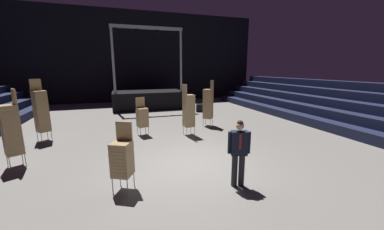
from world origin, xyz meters
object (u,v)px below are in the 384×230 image
chair_stack_mid_right (11,129)px  chair_stack_mid_centre (142,117)px  equipment_road_case (203,108)px  chair_stack_rear_left (122,158)px  chair_stack_mid_left (41,111)px  chair_stack_front_left (208,103)px  chair_stack_front_right (189,110)px  stage_riser (148,98)px  man_with_tie (239,150)px

chair_stack_mid_right → chair_stack_mid_centre: 4.61m
chair_stack_mid_centre → equipment_road_case: (4.64, 4.50, -0.60)m
chair_stack_rear_left → equipment_road_case: bearing=-94.0°
chair_stack_mid_left → chair_stack_mid_right: chair_stack_mid_left is taller
equipment_road_case → chair_stack_front_left: bearing=-107.2°
chair_stack_mid_right → chair_stack_mid_left: bearing=-31.4°
chair_stack_front_right → chair_stack_rear_left: size_ratio=1.35×
chair_stack_front_left → chair_stack_mid_right: bearing=151.5°
equipment_road_case → chair_stack_rear_left: bearing=-121.4°
stage_riser → chair_stack_rear_left: bearing=-99.8°
chair_stack_rear_left → chair_stack_mid_left: bearing=-31.6°
stage_riser → chair_stack_mid_centre: 7.53m
stage_riser → chair_stack_mid_right: 10.95m
chair_stack_mid_left → chair_stack_rear_left: 5.97m
equipment_road_case → stage_riser: bearing=139.9°
stage_riser → chair_stack_front_right: size_ratio=2.51×
chair_stack_mid_left → equipment_road_case: bearing=168.0°
chair_stack_front_right → chair_stack_mid_centre: (-1.99, 0.62, -0.29)m
chair_stack_mid_centre → chair_stack_rear_left: size_ratio=1.00×
man_with_tie → chair_stack_mid_left: 8.24m
chair_stack_front_right → chair_stack_mid_right: chair_stack_mid_right is taller
man_with_tie → chair_stack_mid_left: size_ratio=0.68×
man_with_tie → chair_stack_mid_centre: size_ratio=1.02×
chair_stack_mid_left → equipment_road_case: size_ratio=2.84×
chair_stack_mid_centre → chair_stack_rear_left: bearing=64.3°
man_with_tie → chair_stack_mid_right: 6.69m
chair_stack_front_right → man_with_tie: bearing=-9.2°
chair_stack_mid_left → chair_stack_mid_right: (-0.04, -2.65, -0.08)m
stage_riser → man_with_tie: stage_riser is taller
chair_stack_mid_left → equipment_road_case: 9.60m
stage_riser → chair_stack_mid_centre: size_ratio=3.38×
man_with_tie → chair_stack_front_left: size_ratio=0.73×
chair_stack_mid_left → chair_stack_rear_left: chair_stack_mid_left is taller
stage_riser → chair_stack_mid_right: (-5.20, -9.62, 0.47)m
chair_stack_front_right → stage_riser: bearing=178.5°
equipment_road_case → chair_stack_front_right: bearing=-117.4°
chair_stack_mid_centre → chair_stack_front_left: bearing=176.6°
stage_riser → man_with_tie: 12.79m
equipment_road_case → chair_stack_mid_centre: bearing=-135.9°
man_with_tie → equipment_road_case: size_ratio=1.93×
stage_riser → chair_stack_front_left: 7.17m
chair_stack_front_left → chair_stack_rear_left: chair_stack_front_left is taller
chair_stack_rear_left → chair_stack_mid_centre: bearing=-74.1°
stage_riser → chair_stack_mid_left: stage_riser is taller
chair_stack_mid_left → chair_stack_mid_centre: 4.06m
chair_stack_front_right → chair_stack_mid_centre: size_ratio=1.35×
stage_riser → chair_stack_rear_left: size_ratio=3.38×
chair_stack_front_left → chair_stack_mid_centre: (-3.46, -0.67, -0.34)m
chair_stack_front_left → chair_stack_front_right: (-1.47, -1.29, -0.04)m
equipment_road_case → man_with_tie: bearing=-105.9°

